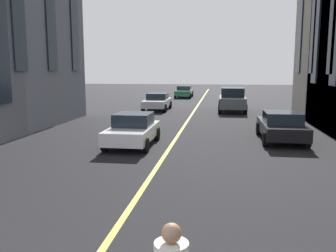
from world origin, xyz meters
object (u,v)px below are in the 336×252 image
(car_green_near, at_px, (184,92))
(car_white_trailing, at_px, (157,101))
(car_black_far, at_px, (281,126))
(car_white_parked_b, at_px, (133,130))
(car_grey_parked_a, at_px, (232,99))

(car_green_near, height_order, car_white_trailing, same)
(car_green_near, bearing_deg, car_black_far, -164.53)
(car_black_far, bearing_deg, car_white_parked_b, 106.91)
(car_black_far, distance_m, car_grey_parked_a, 11.91)
(car_white_parked_b, relative_size, car_black_far, 0.89)
(car_white_parked_b, distance_m, car_white_trailing, 14.03)
(car_green_near, relative_size, car_white_trailing, 1.00)
(car_green_near, relative_size, car_black_far, 1.00)
(car_green_near, xyz_separation_m, car_grey_parked_a, (-14.03, -5.22, 0.27))
(car_green_near, bearing_deg, car_white_parked_b, -178.80)
(car_white_parked_b, relative_size, car_grey_parked_a, 0.83)
(car_white_parked_b, xyz_separation_m, car_grey_parked_a, (13.75, -4.64, 0.27))
(car_white_parked_b, height_order, car_green_near, car_white_parked_b)
(car_white_parked_b, bearing_deg, car_green_near, 1.20)
(car_white_trailing, xyz_separation_m, car_grey_parked_a, (-0.22, -6.02, 0.27))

